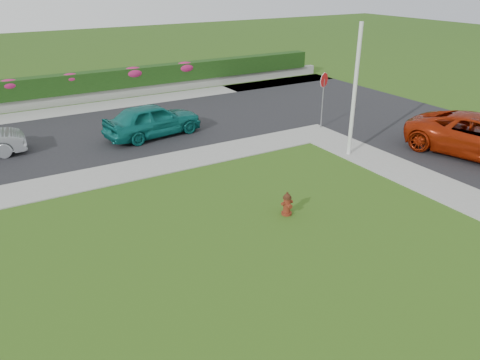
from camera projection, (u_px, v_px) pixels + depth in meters
ground at (321, 274)px, 11.90m from camera, size 120.00×120.00×0.00m
street_right at (475, 146)px, 20.60m from camera, size 8.00×32.00×0.04m
street_far at (28, 146)px, 20.59m from camera, size 26.00×8.00×0.04m
sidewalk_far at (19, 193)px, 16.19m from camera, size 24.00×2.00×0.04m
curb_corner at (314, 133)px, 22.22m from camera, size 2.00×2.00×0.04m
sidewalk_beyond at (91, 108)px, 26.38m from camera, size 34.00×2.00×0.04m
retaining_wall at (83, 97)px, 27.44m from camera, size 34.00×0.40×0.60m
hedge at (81, 82)px, 27.17m from camera, size 32.00×0.90×1.10m
fire_hydrant at (287, 204)px, 14.67m from camera, size 0.39×0.37×0.77m
sedan_teal at (153, 120)px, 21.50m from camera, size 4.74×2.48×1.54m
utility_pole at (355, 92)px, 18.57m from camera, size 0.16×0.16×5.33m
stop_sign at (324, 87)px, 22.17m from camera, size 0.70×0.29×2.73m
flower_clump_c at (9, 85)px, 25.21m from camera, size 1.24×0.80×0.62m
flower_clump_d at (70, 78)px, 26.70m from camera, size 1.16×0.74×0.58m
flower_clump_e at (133, 73)px, 28.43m from camera, size 1.41×0.90×0.70m
flower_clump_f at (185, 67)px, 30.02m from camera, size 1.41×0.91×0.70m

